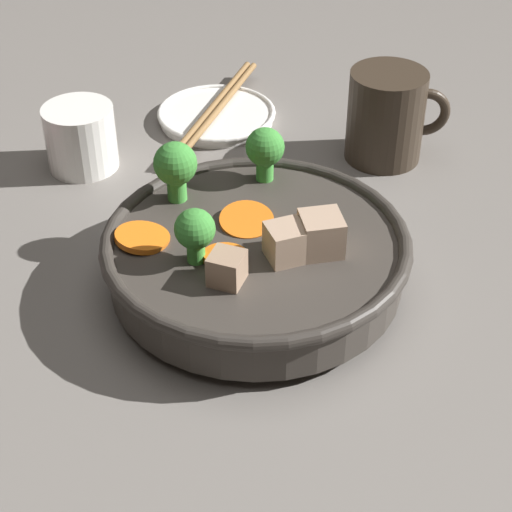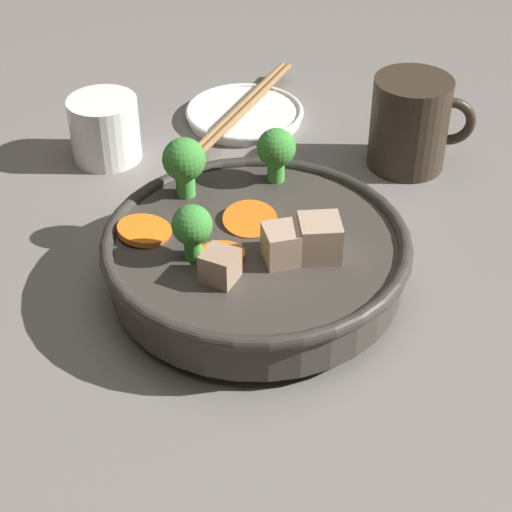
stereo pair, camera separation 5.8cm
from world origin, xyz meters
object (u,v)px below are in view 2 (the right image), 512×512
at_px(side_saucer, 244,114).
at_px(dark_mug, 411,123).
at_px(tea_cup, 105,128).
at_px(stirfry_bowl, 255,252).
at_px(chopsticks_pair, 244,106).

bearing_deg(side_saucer, dark_mug, -22.72).
xyz_separation_m(side_saucer, tea_cup, (-0.13, -0.10, 0.03)).
bearing_deg(stirfry_bowl, side_saucer, 99.30).
bearing_deg(tea_cup, side_saucer, 36.74).
distance_m(stirfry_bowl, dark_mug, 0.25).
distance_m(stirfry_bowl, chopsticks_pair, 0.29).
distance_m(side_saucer, tea_cup, 0.16).
distance_m(side_saucer, chopsticks_pair, 0.01).
relative_size(side_saucer, tea_cup, 1.85).
height_order(stirfry_bowl, chopsticks_pair, stirfry_bowl).
relative_size(side_saucer, dark_mug, 1.27).
height_order(stirfry_bowl, dark_mug, stirfry_bowl).
bearing_deg(stirfry_bowl, chopsticks_pair, 99.30).
distance_m(stirfry_bowl, tea_cup, 0.26).
height_order(side_saucer, chopsticks_pair, chopsticks_pair).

